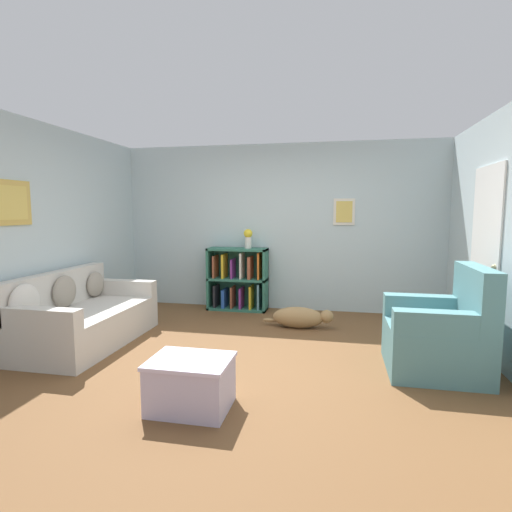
# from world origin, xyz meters

# --- Properties ---
(ground_plane) EXTENTS (14.00, 14.00, 0.00)m
(ground_plane) POSITION_xyz_m (0.00, 0.00, 0.00)
(ground_plane) COLOR brown
(wall_back) EXTENTS (5.60, 0.13, 2.60)m
(wall_back) POSITION_xyz_m (0.00, 2.25, 1.30)
(wall_back) COLOR silver
(wall_back) RESTS_ON ground_plane
(wall_left) EXTENTS (0.13, 5.00, 2.60)m
(wall_left) POSITION_xyz_m (-2.55, -0.00, 1.30)
(wall_left) COLOR silver
(wall_left) RESTS_ON ground_plane
(couch) EXTENTS (0.95, 1.77, 0.84)m
(couch) POSITION_xyz_m (-2.04, 0.05, 0.31)
(couch) COLOR beige
(couch) RESTS_ON ground_plane
(bookshelf) EXTENTS (0.93, 0.36, 0.98)m
(bookshelf) POSITION_xyz_m (-0.62, 2.02, 0.48)
(bookshelf) COLOR #2D6B56
(bookshelf) RESTS_ON ground_plane
(recliner_chair) EXTENTS (0.88, 0.87, 1.04)m
(recliner_chair) POSITION_xyz_m (1.92, 0.00, 0.37)
(recliner_chair) COLOR slate
(recliner_chair) RESTS_ON ground_plane
(coffee_table) EXTENTS (0.64, 0.50, 0.41)m
(coffee_table) POSITION_xyz_m (-0.20, -1.19, 0.22)
(coffee_table) COLOR #BCB2D1
(coffee_table) RESTS_ON ground_plane
(dog) EXTENTS (0.96, 0.25, 0.28)m
(dog) POSITION_xyz_m (0.45, 1.19, 0.14)
(dog) COLOR #9E7A4C
(dog) RESTS_ON ground_plane
(vase) EXTENTS (0.14, 0.14, 0.30)m
(vase) POSITION_xyz_m (-0.45, 2.00, 1.15)
(vase) COLOR silver
(vase) RESTS_ON bookshelf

